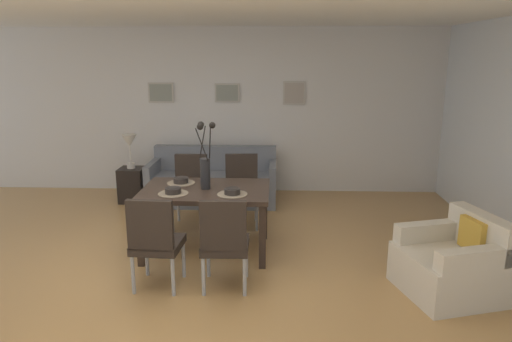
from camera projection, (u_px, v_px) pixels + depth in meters
ground_plane at (176, 280)px, 4.62m from camera, size 9.00×9.00×0.00m
back_wall_panel at (215, 111)px, 7.46m from camera, size 9.00×0.10×2.60m
ceiling_panel at (173, 4)px, 4.37m from camera, size 9.00×7.20×0.08m
dining_table at (206, 196)px, 5.14m from camera, size 1.40×0.93×0.74m
dining_chair_near_left at (155, 239)px, 4.32m from camera, size 0.47×0.47×0.92m
dining_chair_near_right at (190, 187)px, 6.02m from camera, size 0.44×0.44×0.92m
dining_chair_far_left at (225, 239)px, 4.30m from camera, size 0.45×0.45×0.92m
dining_chair_far_right at (242, 187)px, 6.03m from camera, size 0.47×0.47×0.92m
centerpiece_vase at (205, 164)px, 5.05m from camera, size 0.21×0.23×0.73m
placemat_near_left at (173, 193)px, 4.93m from camera, size 0.32×0.32×0.01m
bowl_near_left at (173, 190)px, 4.92m from camera, size 0.17×0.17×0.07m
placemat_near_right at (181, 183)px, 5.34m from camera, size 0.32×0.32×0.01m
bowl_near_right at (181, 180)px, 5.33m from camera, size 0.17×0.17×0.07m
placemat_far_left at (232, 194)px, 4.90m from camera, size 0.32×0.32×0.01m
bowl_far_left at (232, 191)px, 4.89m from camera, size 0.17×0.17×0.07m
sofa at (214, 183)px, 7.08m from camera, size 1.90×0.84×0.80m
side_table at (132, 185)px, 7.05m from camera, size 0.36×0.36×0.52m
table_lamp at (130, 144)px, 6.89m from camera, size 0.22×0.22×0.51m
armchair at (453, 264)px, 4.31m from camera, size 0.99×0.99×0.75m
framed_picture_left at (161, 93)px, 7.35m from camera, size 0.40×0.03×0.31m
framed_picture_center at (227, 93)px, 7.31m from camera, size 0.39×0.03×0.30m
framed_picture_right at (294, 93)px, 7.27m from camera, size 0.35×0.03×0.36m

